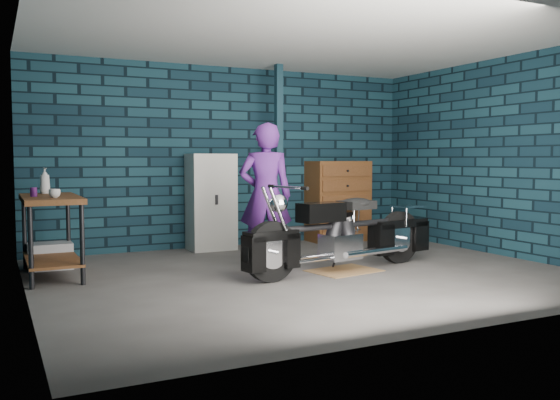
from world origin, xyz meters
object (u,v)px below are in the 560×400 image
(motorcycle, at_px, (344,227))
(shop_stool, at_px, (352,226))
(workbench, at_px, (51,236))
(person, at_px, (265,196))
(storage_bin, at_px, (50,256))
(tool_chest, at_px, (338,201))
(locker, at_px, (211,202))

(motorcycle, relative_size, shop_stool, 4.04)
(shop_stool, bearing_deg, workbench, -171.86)
(person, relative_size, storage_bin, 3.48)
(person, bearing_deg, tool_chest, -119.60)
(locker, height_order, shop_stool, locker)
(storage_bin, bearing_deg, locker, 14.45)
(locker, distance_m, tool_chest, 2.16)
(storage_bin, height_order, locker, locker)
(motorcycle, distance_m, person, 1.03)
(workbench, distance_m, storage_bin, 0.58)
(motorcycle, xyz_separation_m, locker, (-0.85, 2.26, 0.18))
(workbench, relative_size, motorcycle, 0.60)
(motorcycle, distance_m, storage_bin, 3.55)
(workbench, bearing_deg, tool_chest, 13.70)
(tool_chest, relative_size, shop_stool, 2.21)
(shop_stool, bearing_deg, motorcycle, -125.35)
(workbench, distance_m, tool_chest, 4.57)
(person, xyz_separation_m, storage_bin, (-2.38, 1.05, -0.72))
(workbench, xyz_separation_m, person, (2.40, -0.55, 0.42))
(shop_stool, bearing_deg, tool_chest, 87.12)
(storage_bin, bearing_deg, tool_chest, 7.50)
(tool_chest, height_order, shop_stool, tool_chest)
(person, distance_m, tool_chest, 2.62)
(person, height_order, locker, person)
(motorcycle, xyz_separation_m, tool_chest, (1.31, 2.26, 0.13))
(motorcycle, relative_size, storage_bin, 4.66)
(locker, bearing_deg, person, -85.70)
(shop_stool, bearing_deg, person, -149.68)
(locker, bearing_deg, shop_stool, -11.89)
(locker, xyz_separation_m, tool_chest, (2.16, 0.00, -0.05))
(person, xyz_separation_m, tool_chest, (2.04, 1.63, -0.23))
(storage_bin, bearing_deg, motorcycle, -28.32)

